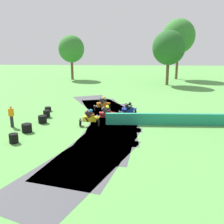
{
  "coord_description": "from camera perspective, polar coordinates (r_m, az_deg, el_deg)",
  "views": [
    {
      "loc": [
        1.04,
        -19.41,
        6.02
      ],
      "look_at": [
        -0.02,
        0.36,
        0.9
      ],
      "focal_mm": 41.91,
      "sensor_mm": 36.0,
      "label": 1
    }
  ],
  "objects": [
    {
      "name": "tire_stack_far",
      "position": [
        22.94,
        -14.07,
        -0.38
      ],
      "size": [
        0.57,
        0.57,
        0.6
      ],
      "color": "black",
      "rests_on": "ground"
    },
    {
      "name": "motorcycle_fourth_orange",
      "position": [
        24.29,
        -1.98,
        1.75
      ],
      "size": [
        1.69,
        0.93,
        1.42
      ],
      "color": "black",
      "rests_on": "ground"
    },
    {
      "name": "tree_far_left",
      "position": [
        40.85,
        12.28,
        13.53
      ],
      "size": [
        4.86,
        4.86,
        8.13
      ],
      "color": "brown",
      "rests_on": "ground"
    },
    {
      "name": "tire_stack_mid_b",
      "position": [
        21.34,
        -14.92,
        -1.55
      ],
      "size": [
        0.67,
        0.67,
        0.6
      ],
      "color": "black",
      "rests_on": "ground"
    },
    {
      "name": "tree_mid_rise",
      "position": [
        48.5,
        14.34,
        15.71
      ],
      "size": [
        5.61,
        5.61,
        10.39
      ],
      "color": "brown",
      "rests_on": "ground"
    },
    {
      "name": "motorcycle_chase_red",
      "position": [
        20.85,
        -1.19,
        -0.4
      ],
      "size": [
        1.68,
        0.81,
        1.42
      ],
      "color": "black",
      "rests_on": "ground"
    },
    {
      "name": "tire_stack_near",
      "position": [
        17.63,
        -20.66,
        -5.4
      ],
      "size": [
        0.56,
        0.56,
        0.6
      ],
      "color": "black",
      "rests_on": "ground"
    },
    {
      "name": "tire_stack_mid_a",
      "position": [
        19.46,
        -18.09,
        -3.34
      ],
      "size": [
        0.7,
        0.7,
        0.6
      ],
      "color": "black",
      "rests_on": "ground"
    },
    {
      "name": "tree_far_right",
      "position": [
        47.07,
        -8.85,
        13.44
      ],
      "size": [
        4.44,
        4.44,
        7.64
      ],
      "color": "brown",
      "rests_on": "ground"
    },
    {
      "name": "motorcycle_trailing_blue",
      "position": [
        22.36,
        3.65,
        0.52
      ],
      "size": [
        1.71,
        1.01,
        1.42
      ],
      "color": "black",
      "rests_on": "ground"
    },
    {
      "name": "ground_plane",
      "position": [
        20.34,
        -0.01,
        -2.71
      ],
      "size": [
        120.0,
        120.0,
        0.0
      ],
      "primitive_type": "plane",
      "color": "#569947"
    },
    {
      "name": "motorcycle_lead_yellow",
      "position": [
        19.71,
        -4.75,
        -1.33
      ],
      "size": [
        1.68,
        0.7,
        1.42
      ],
      "color": "black",
      "rests_on": "ground"
    },
    {
      "name": "track_asphalt",
      "position": [
        20.37,
        -1.91,
        -2.68
      ],
      "size": [
        7.58,
        24.45,
        0.01
      ],
      "color": "#47474C",
      "rests_on": "ground"
    },
    {
      "name": "track_marshal",
      "position": [
        20.9,
        -21.1,
        -0.91
      ],
      "size": [
        0.34,
        0.24,
        1.63
      ],
      "color": "#232328",
      "rests_on": "ground"
    },
    {
      "name": "safety_barrier",
      "position": [
        20.87,
        16.22,
        -1.57
      ],
      "size": [
        12.62,
        0.57,
        0.9
      ],
      "primitive_type": "cube",
      "rotation": [
        0.0,
        0.0,
        -1.55
      ],
      "color": "#1E8466",
      "rests_on": "ground"
    },
    {
      "name": "tire_stack_extra_a",
      "position": [
        25.01,
        -13.79,
        0.62
      ],
      "size": [
        0.58,
        0.58,
        0.4
      ],
      "color": "black",
      "rests_on": "ground"
    }
  ]
}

